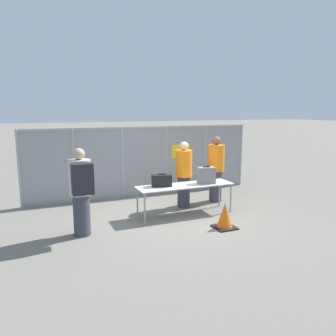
% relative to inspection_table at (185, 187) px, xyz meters
% --- Properties ---
extents(ground_plane, '(120.00, 120.00, 0.00)m').
position_rel_inspection_table_xyz_m(ground_plane, '(-0.27, -0.16, -0.68)').
color(ground_plane, slate).
extents(fence_section, '(6.77, 0.07, 2.01)m').
position_rel_inspection_table_xyz_m(fence_section, '(-0.26, 2.14, 0.37)').
color(fence_section, '#9EA0A5').
rests_on(fence_section, ground_plane).
extents(inspection_table, '(2.34, 0.65, 0.73)m').
position_rel_inspection_table_xyz_m(inspection_table, '(0.00, 0.00, 0.00)').
color(inspection_table, silver).
rests_on(inspection_table, ground_plane).
extents(suitcase_black, '(0.48, 0.33, 0.30)m').
position_rel_inspection_table_xyz_m(suitcase_black, '(-0.57, 0.09, 0.19)').
color(suitcase_black, black).
rests_on(suitcase_black, inspection_table).
extents(suitcase_grey, '(0.44, 0.30, 0.42)m').
position_rel_inspection_table_xyz_m(suitcase_grey, '(0.54, -0.05, 0.25)').
color(suitcase_grey, slate).
rests_on(suitcase_grey, inspection_table).
extents(traveler_hooded, '(0.43, 0.67, 1.76)m').
position_rel_inspection_table_xyz_m(traveler_hooded, '(-2.47, -0.43, 0.29)').
color(traveler_hooded, '#383D4C').
rests_on(traveler_hooded, ground_plane).
extents(security_worker_near, '(0.42, 0.42, 1.69)m').
position_rel_inspection_table_xyz_m(security_worker_near, '(0.24, 0.59, 0.20)').
color(security_worker_near, '#383D4C').
rests_on(security_worker_near, ground_plane).
extents(security_worker_far, '(0.44, 0.44, 1.78)m').
position_rel_inspection_table_xyz_m(security_worker_far, '(1.27, 0.73, 0.24)').
color(security_worker_far, '#383D4C').
rests_on(security_worker_far, ground_plane).
extents(utility_trailer, '(3.88, 2.21, 0.68)m').
position_rel_inspection_table_xyz_m(utility_trailer, '(1.89, 4.91, -0.28)').
color(utility_trailer, '#4C6B47').
rests_on(utility_trailer, ground_plane).
extents(traffic_cone, '(0.44, 0.44, 0.56)m').
position_rel_inspection_table_xyz_m(traffic_cone, '(0.38, -1.15, -0.42)').
color(traffic_cone, black).
rests_on(traffic_cone, ground_plane).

